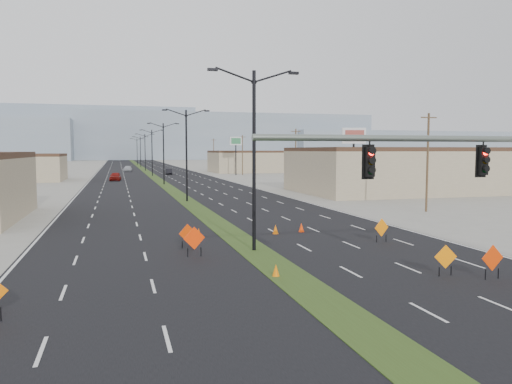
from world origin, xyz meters
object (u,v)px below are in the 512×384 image
object	(u,v)px
construction_sign_3	(446,258)
cone_1	(301,227)
streetlight_4	(145,151)
streetlight_5	(140,151)
construction_sign_4	(492,259)
pole_sign_east_near	(354,142)
cone_3	(199,233)
streetlight_2	(164,151)
cone_0	(276,271)
car_mid	(169,172)
streetlight_6	(137,151)
car_far	(128,169)
construction_sign_2	(187,234)
pole_sign_east_far	(236,144)
construction_sign_1	(194,239)
streetlight_0	(254,154)
streetlight_1	(186,152)
streetlight_3	(152,151)
construction_sign_5	(382,228)
car_left	(115,176)
cone_2	(275,229)

from	to	relation	value
construction_sign_3	cone_1	size ratio (longest dim) A/B	2.17
streetlight_4	streetlight_5	bearing A→B (deg)	90.00
construction_sign_4	pole_sign_east_near	bearing A→B (deg)	70.27
streetlight_5	cone_3	xyz separation A→B (m)	(-2.36, -135.09, -5.09)
streetlight_2	construction_sign_3	xyz separation A→B (m)	(6.79, -63.77, -4.59)
streetlight_2	cone_0	world-z (taller)	streetlight_2
streetlight_5	car_mid	xyz separation A→B (m)	(4.11, -50.11, -4.78)
streetlight_6	cone_1	distance (m)	162.85
construction_sign_4	cone_3	distance (m)	17.45
streetlight_2	car_far	xyz separation A→B (m)	(-4.70, 53.93, -4.71)
construction_sign_2	pole_sign_east_far	xyz separation A→B (m)	(21.98, 81.25, 6.16)
construction_sign_2	construction_sign_1	bearing A→B (deg)	-105.39
streetlight_2	streetlight_5	world-z (taller)	same
streetlight_0	cone_1	world-z (taller)	streetlight_0
car_mid	cone_3	size ratio (longest dim) A/B	5.99
cone_3	streetlight_1	bearing A→B (deg)	84.16
streetlight_1	streetlight_3	world-z (taller)	same
streetlight_2	construction_sign_5	world-z (taller)	streetlight_2
construction_sign_2	construction_sign_4	distance (m)	15.90
streetlight_0	streetlight_4	world-z (taller)	same
construction_sign_4	streetlight_6	bearing A→B (deg)	89.53
pole_sign_east_near	car_left	bearing A→B (deg)	133.93
streetlight_6	pole_sign_east_near	bearing A→B (deg)	-82.76
construction_sign_2	cone_3	bearing A→B (deg)	54.08
construction_sign_4	construction_sign_2	bearing A→B (deg)	135.36
streetlight_6	cone_1	size ratio (longest dim) A/B	15.26
streetlight_4	construction_sign_1	world-z (taller)	streetlight_4
streetlight_2	car_far	distance (m)	54.34
streetlight_5	construction_sign_2	xyz separation A→B (m)	(-3.51, -138.29, -4.59)
car_far	construction_sign_5	bearing A→B (deg)	-76.28
pole_sign_east_near	streetlight_4	bearing A→B (deg)	115.33
car_far	construction_sign_4	xyz separation A→B (m)	(13.10, -118.74, 0.19)
construction_sign_1	cone_3	world-z (taller)	construction_sign_1
construction_sign_1	cone_0	world-z (taller)	construction_sign_1
streetlight_0	streetlight_1	size ratio (longest dim) A/B	1.00
streetlight_3	car_mid	distance (m)	8.63
streetlight_2	car_left	world-z (taller)	streetlight_2
construction_sign_3	pole_sign_east_near	xyz separation A→B (m)	(11.46, 32.12, 5.73)
pole_sign_east_near	streetlight_3	bearing A→B (deg)	120.58
streetlight_5	cone_2	world-z (taller)	streetlight_5
car_far	pole_sign_east_far	xyz separation A→B (m)	(23.17, -26.96, 6.28)
car_far	streetlight_0	bearing A→B (deg)	-80.55
cone_3	streetlight_6	bearing A→B (deg)	89.17
construction_sign_3	cone_3	xyz separation A→B (m)	(-9.15, 12.68, -0.50)
streetlight_1	car_mid	size ratio (longest dim) A/B	2.57
construction_sign_5	cone_3	distance (m)	11.52
pole_sign_east_far	streetlight_2	bearing A→B (deg)	-131.76
car_left	car_mid	xyz separation A→B (m)	(11.85, 21.18, -0.15)
streetlight_6	car_far	distance (m)	58.45
streetlight_4	cone_0	distance (m)	118.00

